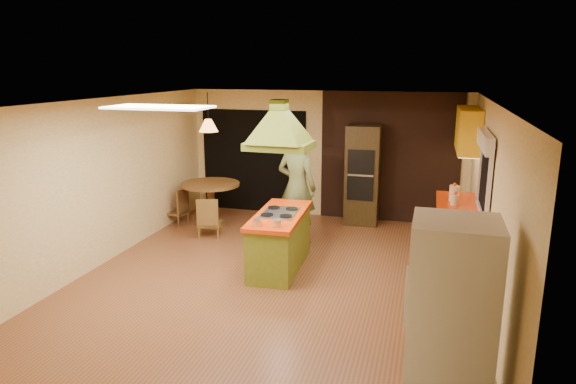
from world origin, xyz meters
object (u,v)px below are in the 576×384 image
(man, at_px, (297,187))
(dining_table, at_px, (211,195))
(kitchen_island, at_px, (280,240))
(wall_oven, at_px, (362,175))
(refrigerator, at_px, (450,318))
(canister_large, at_px, (454,193))

(man, bearing_deg, dining_table, -2.79)
(kitchen_island, bearing_deg, dining_table, 134.72)
(man, bearing_deg, wall_oven, -109.85)
(kitchen_island, xyz_separation_m, wall_oven, (0.87, 2.60, 0.52))
(dining_table, bearing_deg, man, -16.02)
(kitchen_island, distance_m, wall_oven, 2.80)
(dining_table, bearing_deg, kitchen_island, -42.48)
(refrigerator, distance_m, dining_table, 6.14)
(man, bearing_deg, kitchen_island, 105.64)
(man, relative_size, dining_table, 1.77)
(kitchen_island, xyz_separation_m, man, (-0.05, 1.19, 0.54))
(kitchen_island, distance_m, dining_table, 2.53)
(wall_oven, relative_size, dining_table, 1.73)
(wall_oven, xyz_separation_m, dining_table, (-2.74, -0.90, -0.37))
(refrigerator, bearing_deg, wall_oven, 105.61)
(kitchen_island, xyz_separation_m, refrigerator, (2.33, -2.76, 0.44))
(dining_table, bearing_deg, canister_large, -7.33)
(refrigerator, height_order, dining_table, refrigerator)
(canister_large, bearing_deg, wall_oven, 137.97)
(dining_table, xyz_separation_m, canister_large, (4.35, -0.56, 0.46))
(wall_oven, bearing_deg, man, -124.84)
(man, xyz_separation_m, wall_oven, (0.92, 1.42, -0.02))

